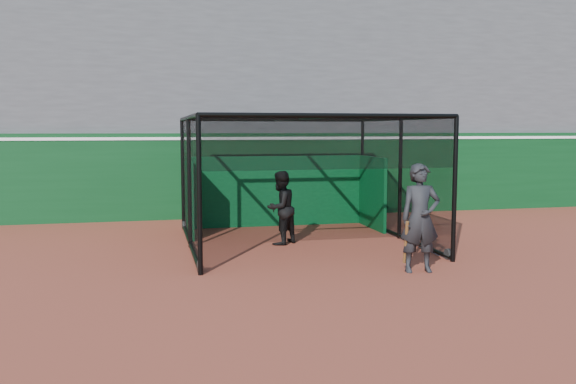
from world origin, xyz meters
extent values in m
plane|color=brown|center=(0.00, 0.00, 0.00)|extent=(120.00, 120.00, 0.00)
cube|color=#093615|center=(0.00, 8.50, 1.25)|extent=(50.00, 0.45, 2.50)
cube|color=white|center=(0.00, 8.50, 2.35)|extent=(50.00, 0.50, 0.08)
cube|color=#4C4C4F|center=(0.00, 12.38, 3.88)|extent=(50.00, 7.85, 7.75)
cube|color=#074A20|center=(0.76, 6.56, 0.95)|extent=(4.86, 0.10, 1.90)
cylinder|color=black|center=(-1.73, 1.56, 0.11)|extent=(0.08, 0.22, 0.22)
cylinder|color=black|center=(3.25, 1.56, 0.11)|extent=(0.08, 0.22, 0.22)
cylinder|color=black|center=(-1.73, 6.48, 0.11)|extent=(0.08, 0.22, 0.22)
cylinder|color=black|center=(3.25, 6.48, 0.11)|extent=(0.08, 0.22, 0.22)
imported|color=black|center=(0.30, 3.92, 0.84)|extent=(1.03, 1.01, 1.68)
imported|color=black|center=(2.22, 0.70, 1.00)|extent=(0.78, 0.56, 2.00)
cylinder|color=#593819|center=(1.97, 0.75, 0.55)|extent=(0.14, 0.32, 0.83)
camera|label=1|loc=(-2.60, -9.50, 2.62)|focal=38.00mm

